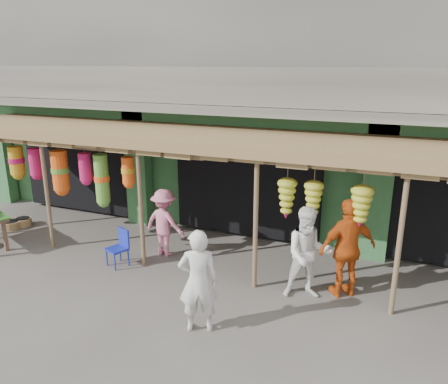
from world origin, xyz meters
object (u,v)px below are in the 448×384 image
at_px(blue_chair, 120,245).
at_px(person_front, 198,281).
at_px(person_right, 308,253).
at_px(person_vendor, 348,248).
at_px(person_shopper, 165,223).

distance_m(blue_chair, person_front, 3.01).
height_order(person_front, person_right, person_right).
xyz_separation_m(blue_chair, person_vendor, (4.62, 0.53, 0.49)).
bearing_deg(person_front, person_shopper, -74.03).
relative_size(person_front, person_vendor, 0.93).
relative_size(person_vendor, person_shopper, 1.23).
height_order(blue_chair, person_shopper, person_shopper).
xyz_separation_m(blue_chair, person_right, (3.97, 0.19, 0.42)).
bearing_deg(person_vendor, person_shopper, -39.97).
bearing_deg(person_shopper, blue_chair, 60.09).
relative_size(person_front, person_shopper, 1.14).
bearing_deg(person_front, person_vendor, -159.09).
bearing_deg(person_right, blue_chair, 162.26).
relative_size(blue_chair, person_vendor, 0.43).
xyz_separation_m(blue_chair, person_shopper, (0.63, 0.83, 0.32)).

